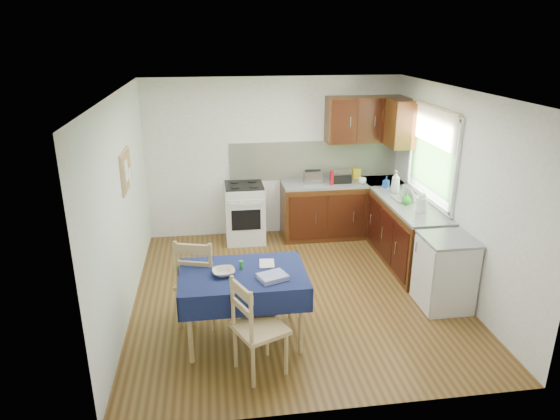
{
  "coord_description": "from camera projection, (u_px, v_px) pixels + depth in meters",
  "views": [
    {
      "loc": [
        -0.98,
        -5.52,
        3.13
      ],
      "look_at": [
        -0.17,
        0.2,
        1.06
      ],
      "focal_mm": 32.0,
      "sensor_mm": 36.0,
      "label": 1
    }
  ],
  "objects": [
    {
      "name": "soap_bottle_a",
      "position": [
        396.0,
        182.0,
        7.26
      ],
      "size": [
        0.14,
        0.15,
        0.33
      ],
      "primitive_type": "imported",
      "rotation": [
        0.0,
        0.0,
        0.15
      ],
      "color": "silver",
      "rests_on": "worktop_right"
    },
    {
      "name": "tea_towel",
      "position": [
        273.0,
        277.0,
        4.99
      ],
      "size": [
        0.33,
        0.3,
        0.05
      ],
      "primitive_type": "cube",
      "rotation": [
        0.0,
        0.0,
        0.35
      ],
      "color": "#2A379C",
      "rests_on": "dining_table"
    },
    {
      "name": "worktop_corner",
      "position": [
        382.0,
        181.0,
        7.94
      ],
      "size": [
        0.6,
        0.6,
        0.04
      ],
      "primitive_type": "cube",
      "color": "slate",
      "rests_on": "base_cabinets"
    },
    {
      "name": "corkboard",
      "position": [
        126.0,
        171.0,
        5.81
      ],
      "size": [
        0.04,
        0.62,
        0.47
      ],
      "color": "#A47A52",
      "rests_on": "wall_left"
    },
    {
      "name": "wall_left",
      "position": [
        123.0,
        207.0,
        5.65
      ],
      "size": [
        0.02,
        4.2,
        2.5
      ],
      "primitive_type": "cube",
      "color": "silver",
      "rests_on": "ground"
    },
    {
      "name": "sandwich_press",
      "position": [
        341.0,
        177.0,
        7.81
      ],
      "size": [
        0.29,
        0.25,
        0.17
      ],
      "rotation": [
        0.0,
        0.0,
        -0.43
      ],
      "color": "black",
      "rests_on": "worktop_back"
    },
    {
      "name": "dish_rack",
      "position": [
        408.0,
        198.0,
        7.01
      ],
      "size": [
        0.4,
        0.31,
        0.19
      ],
      "rotation": [
        0.0,
        0.0,
        -0.28
      ],
      "color": "gray",
      "rests_on": "worktop_right"
    },
    {
      "name": "floor",
      "position": [
        295.0,
        293.0,
        6.33
      ],
      "size": [
        4.2,
        4.2,
        0.0
      ],
      "primitive_type": "plane",
      "color": "#4D3014",
      "rests_on": "ground"
    },
    {
      "name": "base_cabinets",
      "position": [
        370.0,
        221.0,
        7.54
      ],
      "size": [
        1.9,
        2.3,
        0.86
      ],
      "color": "#331308",
      "rests_on": "ground"
    },
    {
      "name": "sauce_bottle",
      "position": [
        332.0,
        178.0,
        7.64
      ],
      "size": [
        0.05,
        0.05,
        0.22
      ],
      "primitive_type": "cylinder",
      "color": "red",
      "rests_on": "worktop_back"
    },
    {
      "name": "splashback",
      "position": [
        314.0,
        160.0,
        7.96
      ],
      "size": [
        2.7,
        0.02,
        0.6
      ],
      "primitive_type": "cube",
      "color": "beige",
      "rests_on": "wall_back"
    },
    {
      "name": "fridge",
      "position": [
        445.0,
        272.0,
        5.9
      ],
      "size": [
        0.58,
        0.6,
        0.89
      ],
      "color": "silver",
      "rests_on": "ground"
    },
    {
      "name": "kettle",
      "position": [
        422.0,
        203.0,
        6.5
      ],
      "size": [
        0.15,
        0.15,
        0.26
      ],
      "color": "silver",
      "rests_on": "worktop_right"
    },
    {
      "name": "plate_bowl",
      "position": [
        224.0,
        272.0,
        5.08
      ],
      "size": [
        0.25,
        0.25,
        0.06
      ],
      "primitive_type": "imported",
      "rotation": [
        0.0,
        0.0,
        0.11
      ],
      "color": "beige",
      "rests_on": "dining_table"
    },
    {
      "name": "upper_cabinets",
      "position": [
        375.0,
        121.0,
        7.59
      ],
      "size": [
        1.2,
        0.85,
        0.7
      ],
      "color": "#331308",
      "rests_on": "wall_back"
    },
    {
      "name": "worktop_right",
      "position": [
        410.0,
        205.0,
        6.87
      ],
      "size": [
        0.6,
        1.7,
        0.04
      ],
      "primitive_type": "cube",
      "color": "slate",
      "rests_on": "base_cabinets"
    },
    {
      "name": "soap_bottle_b",
      "position": [
        386.0,
        182.0,
        7.52
      ],
      "size": [
        0.11,
        0.11,
        0.17
      ],
      "primitive_type": "imported",
      "rotation": [
        0.0,
        0.0,
        2.3
      ],
      "color": "#1D48AD",
      "rests_on": "worktop_right"
    },
    {
      "name": "wall_front",
      "position": [
        342.0,
        283.0,
        3.95
      ],
      "size": [
        4.0,
        0.02,
        2.5
      ],
      "primitive_type": "cube",
      "color": "silver",
      "rests_on": "ground"
    },
    {
      "name": "chair_near",
      "position": [
        255.0,
        325.0,
        4.68
      ],
      "size": [
        0.59,
        0.59,
        1.0
      ],
      "rotation": [
        0.0,
        0.0,
        1.99
      ],
      "color": "#A47A52",
      "rests_on": "ground"
    },
    {
      "name": "stove",
      "position": [
        245.0,
        213.0,
        7.79
      ],
      "size": [
        0.6,
        0.61,
        0.92
      ],
      "color": "silver",
      "rests_on": "ground"
    },
    {
      "name": "dining_table",
      "position": [
        243.0,
        282.0,
        5.17
      ],
      "size": [
        1.3,
        0.88,
        0.79
      ],
      "rotation": [
        0.0,
        0.0,
        0.04
      ],
      "color": "#0D1236",
      "rests_on": "ground"
    },
    {
      "name": "window",
      "position": [
        432.0,
        148.0,
        6.69
      ],
      "size": [
        0.04,
        1.48,
        1.26
      ],
      "color": "#285121",
      "rests_on": "wall_right"
    },
    {
      "name": "toaster",
      "position": [
        313.0,
        177.0,
        7.74
      ],
      "size": [
        0.29,
        0.18,
        0.22
      ],
      "rotation": [
        0.0,
        0.0,
        0.06
      ],
      "color": "#B2B2B6",
      "rests_on": "worktop_back"
    },
    {
      "name": "spice_jar",
      "position": [
        241.0,
        265.0,
        5.2
      ],
      "size": [
        0.04,
        0.04,
        0.09
      ],
      "primitive_type": "cylinder",
      "color": "#268D35",
      "rests_on": "dining_table"
    },
    {
      "name": "soap_bottle_c",
      "position": [
        406.0,
        199.0,
        6.79
      ],
      "size": [
        0.17,
        0.17,
        0.16
      ],
      "primitive_type": "imported",
      "rotation": [
        0.0,
        0.0,
        3.66
      ],
      "color": "green",
      "rests_on": "worktop_right"
    },
    {
      "name": "worktop_back",
      "position": [
        342.0,
        183.0,
        7.85
      ],
      "size": [
        1.9,
        0.6,
        0.04
      ],
      "primitive_type": "cube",
      "color": "slate",
      "rests_on": "base_cabinets"
    },
    {
      "name": "wall_right",
      "position": [
        455.0,
        192.0,
        6.17
      ],
      "size": [
        0.02,
        4.2,
        2.5
      ],
      "primitive_type": "cube",
      "color": "silver",
      "rests_on": "ground"
    },
    {
      "name": "book",
      "position": [
        259.0,
        264.0,
        5.3
      ],
      "size": [
        0.18,
        0.23,
        0.02
      ],
      "primitive_type": "imported",
      "rotation": [
        0.0,
        0.0,
        -0.09
      ],
      "color": "white",
      "rests_on": "dining_table"
    },
    {
      "name": "ceiling",
      "position": [
        298.0,
        92.0,
        5.49
      ],
      "size": [
        4.0,
        4.2,
        0.02
      ],
      "primitive_type": "cube",
      "color": "white",
      "rests_on": "wall_back"
    },
    {
      "name": "chair_far",
      "position": [
        199.0,
        279.0,
        5.5
      ],
      "size": [
        0.59,
        0.59,
        1.06
      ],
      "rotation": [
        0.0,
        0.0,
        2.84
      ],
      "color": "#A47A52",
      "rests_on": "ground"
    },
    {
      "name": "yellow_packet",
      "position": [
        357.0,
        174.0,
        7.99
      ],
      "size": [
        0.14,
        0.1,
        0.16
      ],
      "primitive_type": "cube",
      "rotation": [
        0.0,
        0.0,
        -0.21
      ],
      "color": "gold",
      "rests_on": "worktop_back"
    },
    {
      "name": "cup",
      "position": [
        362.0,
        181.0,
        7.72
      ],
      "size": [
        0.16,
        0.16,
        0.1
      ],
      "primitive_type": "imported",
      "rotation": [
        0.0,
        0.0,
        0.34
      ],
      "color": "white",
      "rests_on": "worktop_back"
    },
    {
      "name": "wall_back",
      "position": [
        274.0,
        158.0,
        7.87
      ],
      "size": [
        4.0,
        0.02,
        2.5
      ],
      "primitive_type": "cube",
      "color": "silver",
      "rests_on": "ground"
    }
  ]
}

